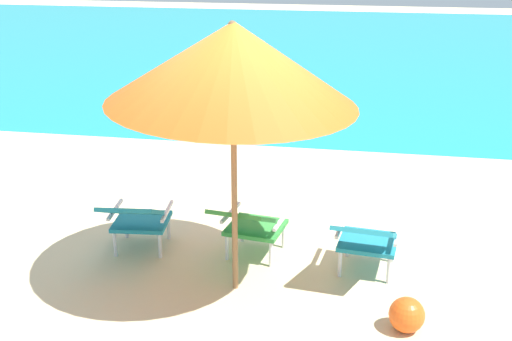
% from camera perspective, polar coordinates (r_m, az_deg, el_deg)
% --- Properties ---
extents(ground_plane, '(40.00, 40.00, 0.00)m').
position_cam_1_polar(ground_plane, '(9.99, 3.68, 2.67)').
color(ground_plane, beige).
extents(ocean_band, '(40.00, 18.00, 0.01)m').
position_cam_1_polar(ocean_band, '(18.36, 7.06, 10.54)').
color(ocean_band, teal).
rests_on(ocean_band, ground_plane).
extents(lounge_chair_left, '(0.63, 0.93, 0.68)m').
position_cam_1_polar(lounge_chair_left, '(6.37, -10.34, -4.02)').
color(lounge_chair_left, teal).
rests_on(lounge_chair_left, ground_plane).
extents(lounge_chair_center, '(0.65, 0.94, 0.68)m').
position_cam_1_polar(lounge_chair_center, '(6.16, -0.54, -4.56)').
color(lounge_chair_center, '#338E3D').
rests_on(lounge_chair_center, ground_plane).
extents(lounge_chair_right, '(0.63, 0.93, 0.68)m').
position_cam_1_polar(lounge_chair_right, '(5.95, 9.58, -5.79)').
color(lounge_chair_right, teal).
rests_on(lounge_chair_right, ground_plane).
extents(beach_umbrella_center, '(2.69, 2.68, 2.37)m').
position_cam_1_polar(beach_umbrella_center, '(5.20, -1.98, 9.29)').
color(beach_umbrella_center, olive).
rests_on(beach_umbrella_center, ground_plane).
extents(beach_ball, '(0.28, 0.28, 0.28)m').
position_cam_1_polar(beach_ball, '(5.39, 12.98, -12.14)').
color(beach_ball, '#EA5619').
rests_on(beach_ball, ground_plane).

